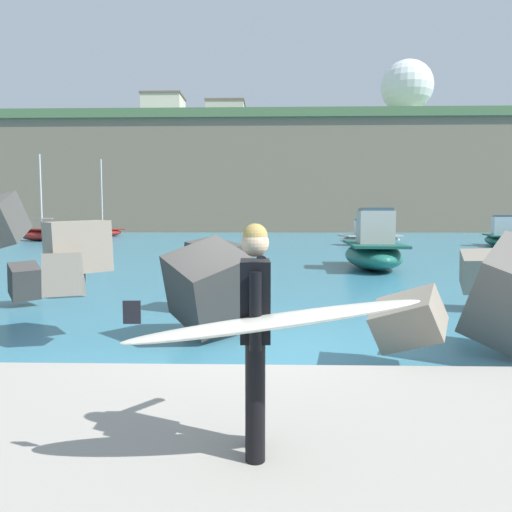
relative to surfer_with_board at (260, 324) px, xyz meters
The scene contains 13 objects.
ground_plane 4.32m from the surfer_with_board, 93.65° to the left, with size 400.00×400.00×0.00m, color teal.
walkway_path 1.19m from the surfer_with_board, 155.15° to the left, with size 48.00×4.40×0.24m, color #9E998E.
breakwater_jetty 4.97m from the surfer_with_board, 96.12° to the left, with size 33.07×6.12×2.71m.
surfer_with_board is the anchor object (origin of this frame).
boat_near_left 34.87m from the surfer_with_board, 61.89° to the left, with size 3.33×5.64×2.17m.
boat_near_centre 16.25m from the surfer_with_board, 74.87° to the left, with size 2.52×5.43×2.41m.
boat_mid_left 41.84m from the surfer_with_board, 117.83° to the left, with size 4.84×3.76×7.33m.
boat_mid_right 32.62m from the surfer_with_board, 76.79° to the left, with size 5.03×3.18×1.90m.
boat_far_centre 49.44m from the surfer_with_board, 110.28° to the left, with size 3.43×5.55×7.98m.
headland_bluff 81.20m from the surfer_with_board, 96.64° to the left, with size 90.19×42.01×16.14m.
radar_dome 84.93m from the surfer_with_board, 73.72° to the left, with size 8.57×8.57×11.85m.
station_building_west 80.47m from the surfer_with_board, 95.25° to the left, with size 6.46×5.22×5.12m.
station_building_central 76.84m from the surfer_with_board, 102.73° to the left, with size 6.31×5.69×4.94m.
Camera 1 is at (0.33, -7.59, 2.06)m, focal length 33.62 mm.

